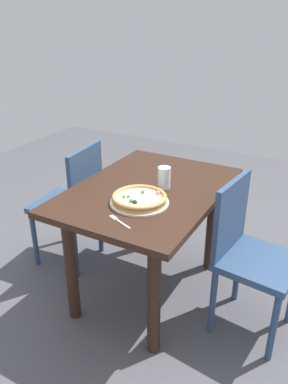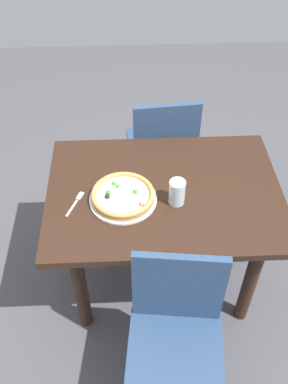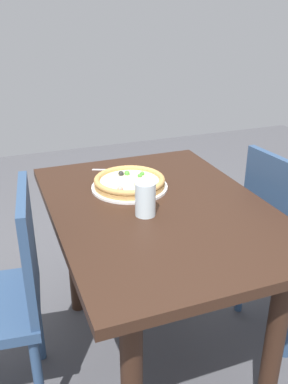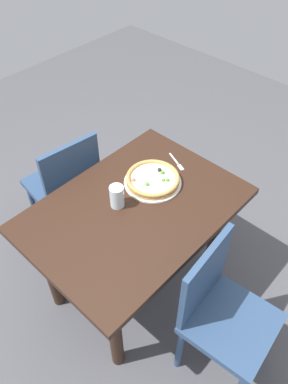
{
  "view_description": "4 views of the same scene",
  "coord_description": "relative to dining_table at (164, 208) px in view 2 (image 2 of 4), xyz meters",
  "views": [
    {
      "loc": [
        -1.79,
        -0.96,
        1.67
      ],
      "look_at": [
        -0.1,
        -0.03,
        0.76
      ],
      "focal_mm": 35.69,
      "sensor_mm": 36.0,
      "label": 1
    },
    {
      "loc": [
        -0.17,
        -1.44,
        2.19
      ],
      "look_at": [
        -0.1,
        -0.03,
        0.76
      ],
      "focal_mm": 39.94,
      "sensor_mm": 36.0,
      "label": 2
    },
    {
      "loc": [
        1.32,
        -0.57,
        1.45
      ],
      "look_at": [
        -0.1,
        -0.03,
        0.76
      ],
      "focal_mm": 39.22,
      "sensor_mm": 36.0,
      "label": 3
    },
    {
      "loc": [
        0.93,
        0.93,
        2.19
      ],
      "look_at": [
        -0.1,
        -0.03,
        0.76
      ],
      "focal_mm": 35.13,
      "sensor_mm": 36.0,
      "label": 4
    }
  ],
  "objects": [
    {
      "name": "chair_near",
      "position": [
        0.01,
        -0.62,
        -0.12
      ],
      "size": [
        0.44,
        0.44,
        0.89
      ],
      "rotation": [
        0.0,
        0.0,
        3.02
      ],
      "color": "navy",
      "rests_on": "ground"
    },
    {
      "name": "drinking_glass",
      "position": [
        0.05,
        -0.08,
        0.19
      ],
      "size": [
        0.08,
        0.08,
        0.13
      ],
      "primitive_type": "cylinder",
      "color": "silver",
      "rests_on": "dining_table"
    },
    {
      "name": "ground_plane",
      "position": [
        0.0,
        0.0,
        -0.61
      ],
      "size": [
        6.0,
        6.0,
        0.0
      ],
      "primitive_type": "plane",
      "color": "#4C4C51"
    },
    {
      "name": "dining_table",
      "position": [
        0.0,
        0.0,
        0.0
      ],
      "size": [
        1.13,
        0.81,
        0.74
      ],
      "color": "#331E14",
      "rests_on": "ground"
    },
    {
      "name": "pizza",
      "position": [
        -0.2,
        -0.05,
        0.16
      ],
      "size": [
        0.3,
        0.3,
        0.04
      ],
      "color": "tan",
      "rests_on": "plate"
    },
    {
      "name": "fork",
      "position": [
        -0.42,
        -0.06,
        0.13
      ],
      "size": [
        0.08,
        0.16,
        0.0
      ],
      "rotation": [
        0.0,
        0.0,
        1.17
      ],
      "color": "silver",
      "rests_on": "dining_table"
    },
    {
      "name": "plate",
      "position": [
        -0.2,
        -0.05,
        0.13
      ],
      "size": [
        0.32,
        0.32,
        0.01
      ],
      "primitive_type": "cylinder",
      "color": "white",
      "rests_on": "dining_table"
    },
    {
      "name": "chair_far",
      "position": [
        0.04,
        0.62,
        -0.12
      ],
      "size": [
        0.43,
        0.43,
        0.89
      ],
      "rotation": [
        0.0,
        0.0,
        0.09
      ],
      "color": "navy",
      "rests_on": "ground"
    }
  ]
}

